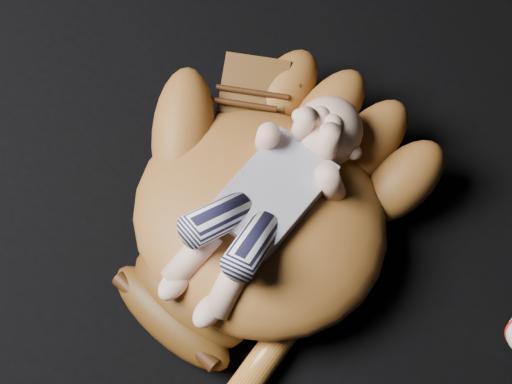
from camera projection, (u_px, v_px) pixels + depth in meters
baseball_glove at (259, 213)px, 1.10m from camera, size 0.52×0.58×0.17m
newborn_baby at (260, 206)px, 1.05m from camera, size 0.19×0.38×0.15m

